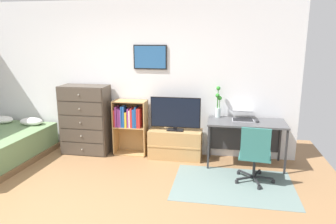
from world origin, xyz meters
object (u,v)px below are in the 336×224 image
at_px(television, 175,114).
at_px(computer_mouse, 257,121).
at_px(office_chair, 255,154).
at_px(laptop, 243,116).
at_px(tv_stand, 175,144).
at_px(desk, 246,128).
at_px(dresser, 86,120).
at_px(bamboo_vase, 218,104).
at_px(bookshelf, 130,122).

relative_size(television, computer_mouse, 8.24).
relative_size(office_chair, computer_mouse, 8.27).
distance_m(television, laptop, 1.12).
xyz_separation_m(tv_stand, television, (-0.00, -0.02, 0.54)).
height_order(office_chair, laptop, laptop).
height_order(television, desk, television).
distance_m(desk, office_chair, 0.80).
relative_size(dresser, desk, 1.00).
relative_size(tv_stand, computer_mouse, 8.76).
distance_m(desk, bamboo_vase, 0.60).
bearing_deg(computer_mouse, dresser, 178.24).
distance_m(dresser, office_chair, 3.02).
distance_m(dresser, television, 1.65).
distance_m(tv_stand, bamboo_vase, 1.01).
xyz_separation_m(bookshelf, tv_stand, (0.83, -0.04, -0.34)).
xyz_separation_m(computer_mouse, bamboo_vase, (-0.63, 0.22, 0.21)).
bearing_deg(desk, dresser, 179.74).
bearing_deg(computer_mouse, desk, 154.62).
bearing_deg(office_chair, computer_mouse, 90.00).
bearing_deg(office_chair, dresser, 171.31).
height_order(tv_stand, computer_mouse, computer_mouse).
height_order(tv_stand, television, television).
bearing_deg(dresser, bamboo_vase, 3.02).
height_order(desk, computer_mouse, computer_mouse).
xyz_separation_m(laptop, computer_mouse, (0.22, -0.12, -0.04)).
bearing_deg(bookshelf, tv_stand, -2.93).
relative_size(desk, laptop, 3.29).
bearing_deg(office_chair, bamboo_vase, 127.72).
height_order(bookshelf, tv_stand, bookshelf).
height_order(tv_stand, desk, desk).
relative_size(tv_stand, office_chair, 1.06).
bearing_deg(bookshelf, computer_mouse, -3.93).
bearing_deg(desk, office_chair, -83.64).
xyz_separation_m(television, computer_mouse, (1.35, -0.08, -0.04)).
height_order(television, office_chair, television).
bearing_deg(laptop, dresser, 179.96).
height_order(computer_mouse, bamboo_vase, bamboo_vase).
relative_size(office_chair, bamboo_vase, 1.63).
bearing_deg(laptop, bookshelf, 178.54).
bearing_deg(desk, laptop, 142.37).
distance_m(office_chair, computer_mouse, 0.76).
relative_size(television, laptop, 2.28).
bearing_deg(television, bookshelf, 175.54).
xyz_separation_m(desk, laptop, (-0.06, 0.04, 0.19)).
height_order(bookshelf, bamboo_vase, bamboo_vase).
bearing_deg(bookshelf, office_chair, -21.99).
bearing_deg(office_chair, laptop, 106.50).
relative_size(laptop, bamboo_vase, 0.71).
bearing_deg(bamboo_vase, office_chair, -58.80).
bearing_deg(dresser, television, -0.25).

